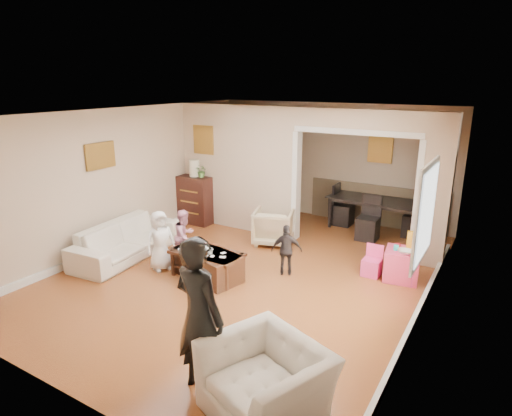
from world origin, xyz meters
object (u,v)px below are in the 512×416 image
Objects in this scene: child_kneel_a at (160,241)px; child_kneel_b at (185,236)px; sofa at (127,240)px; coffee_cup at (210,251)px; dining_table at (377,215)px; adult_person at (199,316)px; armchair_front at (266,382)px; play_table at (402,265)px; armchair_back at (274,227)px; coffee_table at (207,264)px; dresser at (196,200)px; table_lamp at (194,168)px; child_toddler at (287,250)px; cyan_cup at (396,248)px.

child_kneel_a is 1.08× the size of child_kneel_b.
child_kneel_a is (0.92, -0.11, 0.20)m from sofa.
sofa is 1.88m from coffee_cup.
adult_person reaches higher than dining_table.
armchair_front is 2.11× the size of play_table.
armchair_front reaches higher than sofa.
armchair_back reaches higher than coffee_table.
sofa is 1.08× the size of dining_table.
armchair_back reaches higher than coffee_cup.
play_table is 3.95m from child_kneel_a.
armchair_front is (2.11, -4.01, 0.01)m from armchair_back.
dresser reaches higher than coffee_cup.
dresser is 0.71m from table_lamp.
play_table is at bearing 29.42° from coffee_table.
play_table is 0.61× the size of child_toddler.
adult_person is at bearing -54.18° from coffee_table.
table_lamp is at bearing -51.18° from child_toddler.
armchair_back is 2.34m from dining_table.
child_toddler is (-1.66, -0.78, 0.18)m from play_table.
child_kneel_a is at bearing -64.99° from table_lamp.
dresser is at bearing -51.18° from child_toddler.
armchair_back is 0.38× the size of dining_table.
adult_person reaches higher than sofa.
child_toddler is at bearing -154.97° from cyan_cup.
armchair_back is at bearing -124.83° from dining_table.
dining_table is (3.61, 1.55, -0.18)m from dresser.
child_kneel_b is (-3.41, -1.23, 0.23)m from play_table.
adult_person is (-0.74, -0.03, 0.49)m from armchair_front.
armchair_back is 2.13m from dresser.
adult_person reaches higher than armchair_back.
coffee_cup is 4.06m from dining_table.
table_lamp is 2.62m from child_kneel_a.
play_table is at bearing 153.17° from armchair_back.
cyan_cup is at bearing -41.02° from child_kneel_a.
child_kneel_a is at bearing -173.99° from coffee_cup.
adult_person reaches higher than coffee_cup.
adult_person is (1.46, -2.11, 0.36)m from coffee_cup.
adult_person is (3.47, -4.29, -0.40)m from table_lamp.
dresser is at bearing -25.57° from armchair_back.
table_lamp is 4.50× the size of cyan_cup.
table_lamp is at bearing -25.57° from armchair_back.
table_lamp is 3.06m from coffee_cup.
child_toddler is (2.96, -1.38, -0.81)m from table_lamp.
coffee_cup is at bearing -60.22° from child_kneel_a.
dining_table is 1.18× the size of adult_person.
armchair_back is 0.74× the size of child_kneel_a.
armchair_back is (1.96, 1.93, 0.03)m from sofa.
sofa is 2.10× the size of child_kneel_a.
dresser is (-2.10, 0.25, 0.19)m from armchair_back.
play_table is 3.91m from adult_person.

